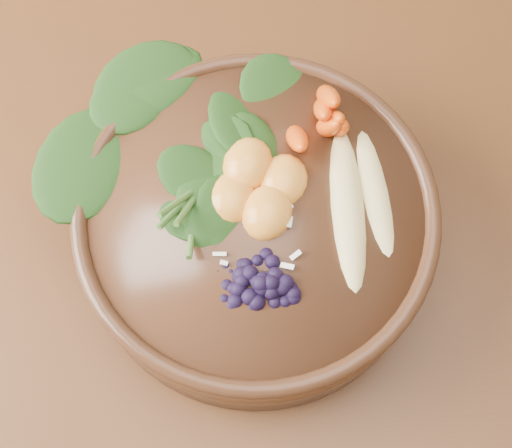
# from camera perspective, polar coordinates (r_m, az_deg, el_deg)

# --- Properties ---
(ground) EXTENTS (4.00, 4.00, 0.00)m
(ground) POSITION_cam_1_polar(r_m,az_deg,el_deg) (1.44, 3.73, -12.16)
(ground) COLOR #381E0F
(ground) RESTS_ON ground
(dining_table) EXTENTS (1.60, 0.90, 0.75)m
(dining_table) POSITION_cam_1_polar(r_m,az_deg,el_deg) (0.80, 6.57, -4.42)
(dining_table) COLOR #331C0C
(dining_table) RESTS_ON ground
(stoneware_bowl) EXTENTS (0.42, 0.42, 0.09)m
(stoneware_bowl) POSITION_cam_1_polar(r_m,az_deg,el_deg) (0.67, 0.00, -0.31)
(stoneware_bowl) COLOR #402414
(stoneware_bowl) RESTS_ON dining_table
(kale_heap) EXTENTS (0.27, 0.25, 0.05)m
(kale_heap) POSITION_cam_1_polar(r_m,az_deg,el_deg) (0.64, -4.95, 7.36)
(kale_heap) COLOR #1F4315
(kale_heap) RESTS_ON stoneware_bowl
(carrot_cluster) EXTENTS (0.09, 0.09, 0.09)m
(carrot_cluster) POSITION_cam_1_polar(r_m,az_deg,el_deg) (0.63, 4.92, 10.35)
(carrot_cluster) COLOR #F75011
(carrot_cluster) RESTS_ON stoneware_bowl
(banana_halves) EXTENTS (0.11, 0.19, 0.03)m
(banana_halves) POSITION_cam_1_polar(r_m,az_deg,el_deg) (0.63, 8.62, 2.52)
(banana_halves) COLOR #E0CC84
(banana_halves) RESTS_ON stoneware_bowl
(mandarin_cluster) EXTENTS (0.12, 0.13, 0.04)m
(mandarin_cluster) POSITION_cam_1_polar(r_m,az_deg,el_deg) (0.62, 0.10, 3.52)
(mandarin_cluster) COLOR orange
(mandarin_cluster) RESTS_ON stoneware_bowl
(blueberry_pile) EXTENTS (0.18, 0.16, 0.05)m
(blueberry_pile) POSITION_cam_1_polar(r_m,az_deg,el_deg) (0.59, 0.71, -4.10)
(blueberry_pile) COLOR black
(blueberry_pile) RESTS_ON stoneware_bowl
(coconut_flakes) EXTENTS (0.12, 0.11, 0.01)m
(coconut_flakes) POSITION_cam_1_polar(r_m,az_deg,el_deg) (0.62, 0.33, -0.62)
(coconut_flakes) COLOR white
(coconut_flakes) RESTS_ON stoneware_bowl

